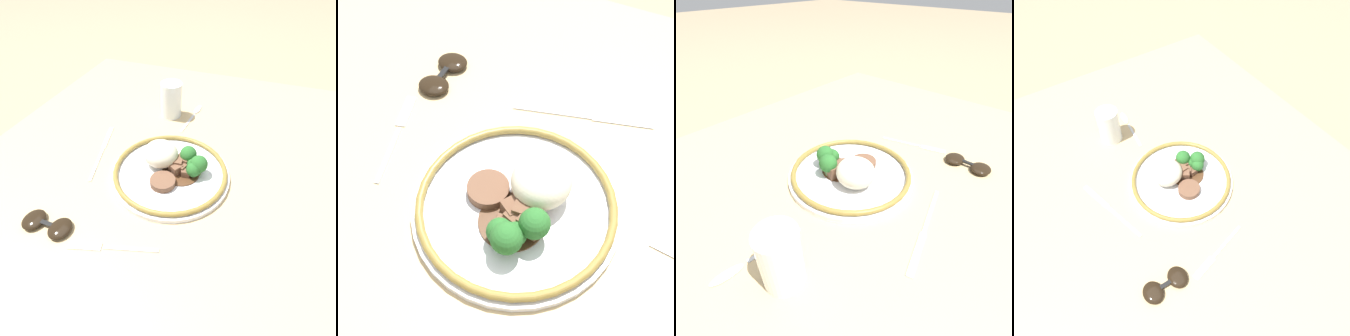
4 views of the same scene
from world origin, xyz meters
TOP-DOWN VIEW (x-y plane):
  - ground_plane at (0.00, 0.00)m, footprint 8.00×8.00m
  - dining_table at (0.00, 0.00)m, footprint 1.26×1.02m
  - plate at (0.02, -0.01)m, footprint 0.29×0.29m
  - juice_glass at (0.27, 0.07)m, footprint 0.07×0.07m
  - fork at (-0.22, 0.04)m, footprint 0.06×0.17m
  - knife at (0.04, 0.19)m, footprint 0.22×0.07m
  - spoon at (0.31, 0.00)m, footprint 0.17×0.03m
  - sunglasses at (-0.22, 0.18)m, footprint 0.05×0.11m

SIDE VIEW (x-z plane):
  - ground_plane at x=0.00m, z-range 0.00..0.00m
  - dining_table at x=0.00m, z-range 0.00..0.04m
  - knife at x=0.04m, z-range 0.04..0.04m
  - fork at x=-0.22m, z-range 0.04..0.04m
  - spoon at x=0.31m, z-range 0.04..0.04m
  - sunglasses at x=-0.22m, z-range 0.04..0.05m
  - plate at x=0.02m, z-range 0.02..0.09m
  - juice_glass at x=0.27m, z-range 0.03..0.14m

